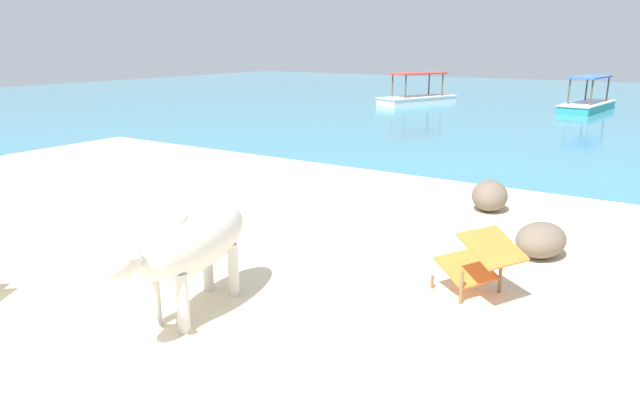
# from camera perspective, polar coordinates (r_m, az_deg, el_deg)

# --- Properties ---
(sand_beach) EXTENTS (18.00, 14.00, 0.04)m
(sand_beach) POSITION_cam_1_polar(r_m,az_deg,el_deg) (5.32, -18.84, -12.71)
(sand_beach) COLOR beige
(sand_beach) RESTS_ON ground
(water_surface) EXTENTS (60.00, 36.00, 0.03)m
(water_surface) POSITION_cam_1_polar(r_m,az_deg,el_deg) (25.22, 24.32, 8.47)
(water_surface) COLOR teal
(water_surface) RESTS_ON ground
(cow) EXTENTS (0.78, 1.89, 1.05)m
(cow) POSITION_cam_1_polar(r_m,az_deg,el_deg) (5.27, -12.93, -4.07)
(cow) COLOR beige
(cow) RESTS_ON sand_beach
(deck_chair_far) EXTENTS (0.92, 0.82, 0.68)m
(deck_chair_far) POSITION_cam_1_polar(r_m,az_deg,el_deg) (5.77, 15.68, -5.79)
(deck_chair_far) COLOR brown
(deck_chair_far) RESTS_ON sand_beach
(shore_rock_large) EXTENTS (0.68, 0.77, 0.46)m
(shore_rock_large) POSITION_cam_1_polar(r_m,az_deg,el_deg) (8.84, 16.68, 0.42)
(shore_rock_large) COLOR #6B5B4C
(shore_rock_large) RESTS_ON sand_beach
(shore_rock_medium) EXTENTS (0.68, 0.80, 0.41)m
(shore_rock_medium) POSITION_cam_1_polar(r_m,az_deg,el_deg) (7.13, 21.30, -3.76)
(shore_rock_medium) COLOR #6B5B4C
(shore_rock_medium) RESTS_ON sand_beach
(boat_white) EXTENTS (2.40, 3.84, 1.29)m
(boat_white) POSITION_cam_1_polar(r_m,az_deg,el_deg) (24.57, 9.74, 10.12)
(boat_white) COLOR white
(boat_white) RESTS_ON water_surface
(boat_teal) EXTENTS (1.59, 3.79, 1.29)m
(boat_teal) POSITION_cam_1_polar(r_m,az_deg,el_deg) (23.84, 25.26, 8.74)
(boat_teal) COLOR teal
(boat_teal) RESTS_ON water_surface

